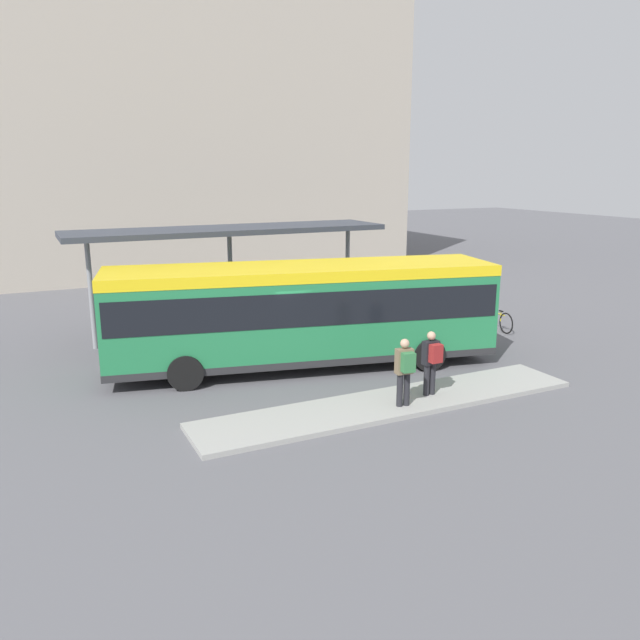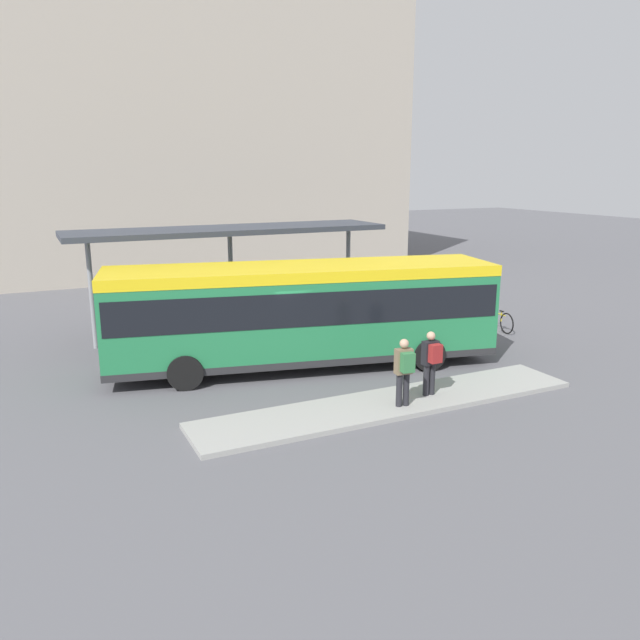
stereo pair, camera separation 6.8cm
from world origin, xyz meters
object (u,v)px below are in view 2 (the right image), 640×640
pedestrian_companion (431,359)px  bicycle_black (478,317)px  bicycle_yellow (498,320)px  pedestrian_waiting (404,368)px  city_bus (303,308)px  bicycle_blue (469,311)px

pedestrian_companion → bicycle_black: bearing=-49.4°
bicycle_yellow → bicycle_black: bicycle_yellow is taller
pedestrian_waiting → pedestrian_companion: bearing=-64.9°
city_bus → bicycle_yellow: city_bus is taller
city_bus → pedestrian_waiting: (0.70, -4.21, -0.68)m
pedestrian_waiting → bicycle_yellow: bearing=-49.1°
bicycle_black → bicycle_yellow: bearing=11.8°
city_bus → bicycle_blue: 8.64m
city_bus → bicycle_blue: (8.12, 2.59, -1.40)m
bicycle_yellow → bicycle_black: 0.90m
pedestrian_companion → bicycle_black: (6.12, 5.57, -0.72)m
pedestrian_waiting → pedestrian_companion: size_ratio=1.01×
pedestrian_waiting → bicycle_black: 9.29m
pedestrian_waiting → bicycle_blue: size_ratio=1.05×
pedestrian_waiting → bicycle_blue: bearing=-41.2°
pedestrian_companion → bicycle_yellow: 7.87m
pedestrian_companion → bicycle_yellow: (6.29, 4.69, -0.67)m
pedestrian_waiting → bicycle_yellow: (7.29, 5.04, -0.68)m
pedestrian_waiting → bicycle_blue: 10.09m
bicycle_blue → city_bus: bearing=114.7°
pedestrian_waiting → pedestrian_companion: 1.07m
city_bus → bicycle_black: city_bus is taller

